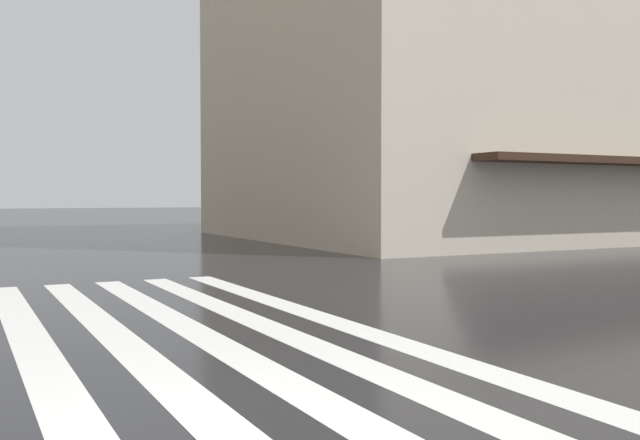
% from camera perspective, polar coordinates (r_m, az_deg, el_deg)
% --- Properties ---
extents(zebra_crossing, '(13.00, 4.50, 0.01)m').
position_cam_1_polar(zebra_crossing, '(9.35, -9.40, -9.19)').
color(zebra_crossing, silver).
rests_on(zebra_crossing, ground_plane).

